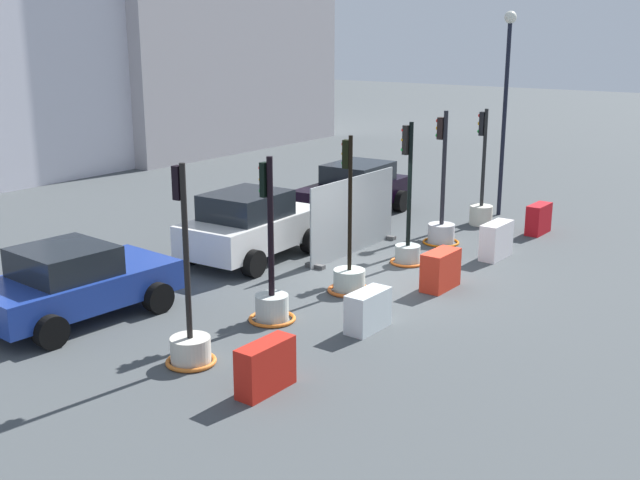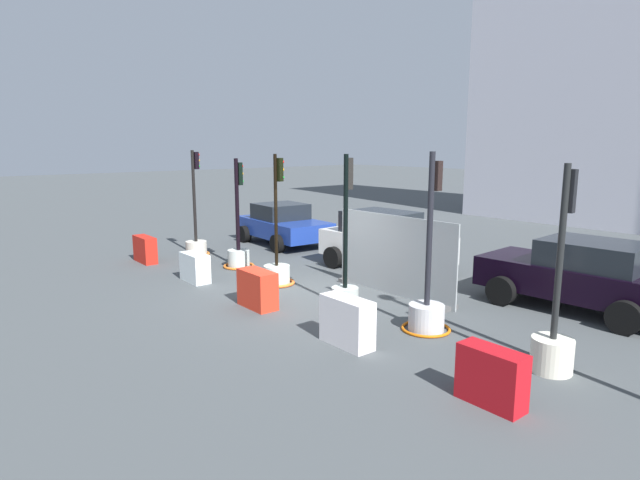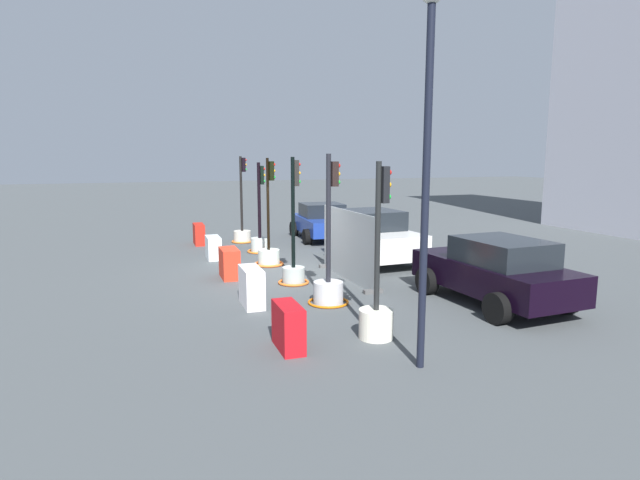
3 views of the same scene
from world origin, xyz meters
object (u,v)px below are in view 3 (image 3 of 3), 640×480
Objects in this scene: traffic_light_1 at (260,238)px; street_lamp_post at (428,127)px; traffic_light_4 at (329,281)px; construction_barrier_4 at (288,327)px; construction_barrier_0 at (199,234)px; traffic_light_5 at (377,306)px; traffic_light_0 at (242,231)px; car_white_van at (374,236)px; construction_barrier_2 at (229,263)px; traffic_light_3 at (294,263)px; construction_barrier_1 at (213,248)px; traffic_light_2 at (269,251)px; car_black_sedan at (495,270)px; construction_barrier_3 at (252,287)px; car_blue_estate at (323,221)px.

street_lamp_post is (11.12, 0.06, 3.37)m from traffic_light_1.
construction_barrier_4 is at bearing -34.62° from traffic_light_4.
traffic_light_4 is 3.27× the size of construction_barrier_0.
traffic_light_5 is 3.13× the size of construction_barrier_0.
traffic_light_0 is 0.89× the size of car_white_van.
traffic_light_0 is 3.37× the size of construction_barrier_2.
traffic_light_3 is 4.53m from construction_barrier_1.
traffic_light_0 is 1.72m from construction_barrier_0.
traffic_light_2 is at bearing -177.21° from traffic_light_4.
car_black_sedan is (3.52, 3.86, 0.25)m from traffic_light_3.
traffic_light_3 reaches higher than traffic_light_5.
traffic_light_2 is 0.99× the size of traffic_light_3.
traffic_light_2 is 2.24m from construction_barrier_1.
traffic_light_0 is 0.98× the size of traffic_light_4.
construction_barrier_3 is (1.71, -1.55, -0.11)m from traffic_light_3.
traffic_light_0 is 1.03× the size of traffic_light_5.
traffic_light_0 is 13.94m from street_lamp_post.
street_lamp_post is at bearing -53.32° from car_black_sedan.
traffic_light_1 is 3.34× the size of construction_barrier_4.
traffic_light_2 is 3.12× the size of construction_barrier_3.
traffic_light_5 is at bearing 0.72° from traffic_light_0.
car_black_sedan is (-1.14, 5.40, 0.39)m from construction_barrier_4.
traffic_light_2 reaches higher than car_white_van.
traffic_light_4 is 6.65m from construction_barrier_1.
traffic_light_5 reaches higher than construction_barrier_0.
construction_barrier_0 is at bearing -171.21° from traffic_light_5.
car_white_van reaches higher than construction_barrier_0.
construction_barrier_4 is (2.51, -1.73, -0.13)m from traffic_light_4.
construction_barrier_3 is at bearing -42.17° from traffic_light_3.
traffic_light_4 reaches higher than construction_barrier_0.
street_lamp_post is (10.44, 1.85, 3.51)m from construction_barrier_1.
traffic_light_0 is at bearing -179.05° from street_lamp_post.
street_lamp_post is (1.52, 1.82, 3.48)m from construction_barrier_4.
car_blue_estate is at bearing 156.95° from construction_barrier_4.
car_blue_estate is (-11.78, 3.26, 0.11)m from traffic_light_5.
construction_barrier_1 is 1.04× the size of construction_barrier_4.
traffic_light_4 is at bearing 5.31° from traffic_light_3.
traffic_light_1 is 4.94m from traffic_light_3.
construction_barrier_0 is 0.28× the size of car_white_van.
traffic_light_4 reaches higher than car_white_van.
traffic_light_3 is 0.86× the size of car_blue_estate.
traffic_light_4 is (4.76, 0.23, 0.10)m from traffic_light_2.
construction_barrier_3 is at bearing -157.62° from street_lamp_post.
construction_barrier_3 is 6.12m from car_white_van.
traffic_light_1 is at bearing 154.31° from construction_barrier_2.
street_lamp_post is (4.03, 0.09, 3.34)m from traffic_light_4.
traffic_light_0 is at bearing -176.01° from traffic_light_1.
car_blue_estate is (-2.84, 5.03, 0.35)m from construction_barrier_1.
traffic_light_2 is 3.38× the size of construction_barrier_1.
traffic_light_0 is 12.02m from traffic_light_5.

